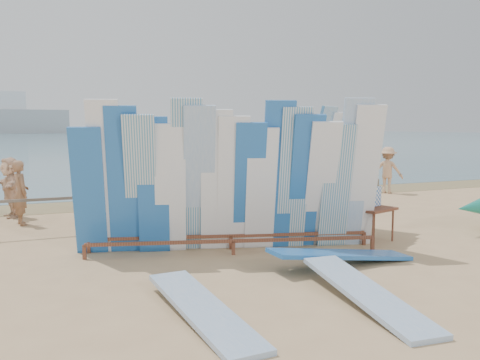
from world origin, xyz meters
name	(u,v)px	position (x,y,z in m)	size (l,w,h in m)	color
ground	(214,255)	(0.00, 0.00, 0.00)	(160.00, 160.00, 0.00)	tan
ocean	(41,136)	(0.00, 128.00, 0.00)	(320.00, 240.00, 0.02)	#466E7E
wet_sand_strip	(137,202)	(0.00, 7.20, 0.00)	(40.00, 2.60, 0.01)	olive
fence	(172,200)	(0.00, 3.00, 0.63)	(12.08, 0.08, 0.90)	#685C4F
main_surfboard_rack	(233,184)	(0.40, 0.08, 1.30)	(5.74, 2.24, 2.91)	brown
side_surfboard_rack	(328,178)	(2.90, 0.73, 1.25)	(2.43, 1.68, 2.79)	brown
vendor_table	(374,224)	(3.38, -0.28, 0.38)	(1.01, 0.86, 1.15)	brown
flat_board_a	(202,317)	(-1.19, -2.87, 0.00)	(0.56, 2.70, 0.07)	#81A6CF
flat_board_b	(365,304)	(0.98, -3.26, 0.00)	(0.56, 2.70, 0.07)	#81A6CF
flat_board_d	(342,266)	(1.77, -1.55, 0.00)	(0.56, 2.70, 0.07)	#2463B4
beach_chair_left	(186,209)	(0.57, 3.69, 0.28)	(0.81, 0.82, 0.95)	red
beach_chair_right	(190,209)	(0.71, 3.83, 0.23)	(0.65, 0.66, 0.78)	red
stroller	(272,196)	(3.17, 4.01, 0.43)	(0.54, 0.78, 1.07)	red
beachgoer_7	(247,174)	(3.28, 6.03, 0.86)	(0.63, 0.35, 1.73)	#8C6042
beachgoer_1	(21,193)	(-3.33, 4.54, 0.78)	(0.57, 0.31, 1.57)	#8C6042
beachgoer_8	(331,182)	(4.93, 3.72, 0.78)	(0.76, 0.36, 1.56)	beige
beachgoer_10	(320,175)	(5.13, 4.62, 0.88)	(1.04, 0.45, 1.77)	#8C6042
beachgoer_2	(118,190)	(-1.07, 4.11, 0.78)	(0.76, 0.36, 1.56)	beige
beachgoer_9	(286,174)	(4.59, 5.83, 0.84)	(1.08, 0.45, 1.67)	tan
beachgoer_11	(10,187)	(-3.60, 5.79, 0.79)	(1.47, 0.47, 1.58)	beige
beachgoer_4	(206,179)	(1.40, 4.57, 0.93)	(1.09, 0.47, 1.85)	#8C6042
beachgoer_6	(214,183)	(1.60, 4.50, 0.82)	(0.81, 0.38, 1.65)	tan
beachgoer_5	(227,174)	(2.43, 5.61, 0.94)	(1.75, 0.57, 1.88)	beige
beachgoer_3	(142,178)	(-0.20, 5.40, 0.95)	(1.22, 0.51, 1.89)	tan
beachgoer_extra_0	(388,170)	(8.71, 5.90, 0.83)	(1.07, 0.44, 1.65)	tan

